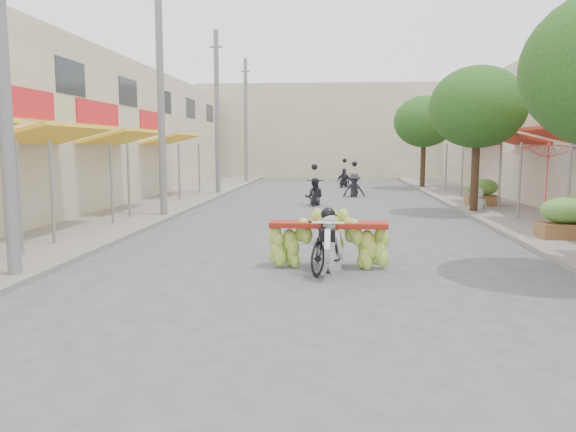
# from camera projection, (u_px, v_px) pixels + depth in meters

# --- Properties ---
(ground) EXTENTS (120.00, 120.00, 0.00)m
(ground) POSITION_uv_depth(u_px,v_px,m) (300.00, 348.00, 6.83)
(ground) COLOR #55555A
(ground) RESTS_ON ground
(sidewalk_left) EXTENTS (4.00, 60.00, 0.12)m
(sidewalk_left) POSITION_uv_depth(u_px,v_px,m) (147.00, 206.00, 22.23)
(sidewalk_left) COLOR gray
(sidewalk_left) RESTS_ON ground
(sidewalk_right) EXTENTS (4.00, 60.00, 0.12)m
(sidewalk_right) POSITION_uv_depth(u_px,v_px,m) (510.00, 210.00, 21.08)
(sidewalk_right) COLOR gray
(sidewalk_right) RESTS_ON ground
(shophouse_row_left) EXTENTS (9.77, 40.00, 6.00)m
(shophouse_row_left) POSITION_uv_depth(u_px,v_px,m) (8.00, 131.00, 21.27)
(shophouse_row_left) COLOR beige
(shophouse_row_left) RESTS_ON ground
(far_building) EXTENTS (20.00, 6.00, 7.00)m
(far_building) POSITION_uv_depth(u_px,v_px,m) (330.00, 132.00, 43.97)
(far_building) COLOR beige
(far_building) RESTS_ON ground
(utility_pole_near) EXTENTS (0.60, 0.24, 8.00)m
(utility_pole_near) POSITION_uv_depth(u_px,v_px,m) (2.00, 54.00, 9.74)
(utility_pole_near) COLOR slate
(utility_pole_near) RESTS_ON ground
(utility_pole_mid) EXTENTS (0.60, 0.24, 8.00)m
(utility_pole_mid) POSITION_uv_depth(u_px,v_px,m) (161.00, 98.00, 18.64)
(utility_pole_mid) COLOR slate
(utility_pole_mid) RESTS_ON ground
(utility_pole_far) EXTENTS (0.60, 0.24, 8.00)m
(utility_pole_far) POSITION_uv_depth(u_px,v_px,m) (217.00, 113.00, 27.54)
(utility_pole_far) COLOR slate
(utility_pole_far) RESTS_ON ground
(utility_pole_back) EXTENTS (0.60, 0.24, 8.00)m
(utility_pole_back) POSITION_uv_depth(u_px,v_px,m) (246.00, 121.00, 36.44)
(utility_pole_back) COLOR slate
(utility_pole_back) RESTS_ON ground
(street_tree_mid) EXTENTS (3.40, 3.40, 5.25)m
(street_tree_mid) POSITION_uv_depth(u_px,v_px,m) (478.00, 107.00, 19.76)
(street_tree_mid) COLOR #3A2719
(street_tree_mid) RESTS_ON ground
(street_tree_far) EXTENTS (3.40, 3.40, 5.25)m
(street_tree_far) POSITION_uv_depth(u_px,v_px,m) (424.00, 122.00, 31.63)
(street_tree_far) COLOR #3A2719
(street_tree_far) RESTS_ON ground
(produce_crate_mid) EXTENTS (1.20, 0.88, 1.16)m
(produce_crate_mid) POSITION_uv_depth(u_px,v_px,m) (565.00, 215.00, 14.15)
(produce_crate_mid) COLOR brown
(produce_crate_mid) RESTS_ON ground
(produce_crate_far) EXTENTS (1.20, 0.88, 1.16)m
(produce_crate_far) POSITION_uv_depth(u_px,v_px,m) (482.00, 190.00, 22.06)
(produce_crate_far) COLOR brown
(produce_crate_far) RESTS_ON ground
(banana_motorbike) EXTENTS (2.34, 1.95, 2.14)m
(banana_motorbike) POSITION_uv_depth(u_px,v_px,m) (328.00, 235.00, 11.00)
(banana_motorbike) COLOR black
(banana_motorbike) RESTS_ON ground
(market_umbrella) EXTENTS (2.58, 2.58, 1.99)m
(market_umbrella) POSITION_uv_depth(u_px,v_px,m) (550.00, 140.00, 14.77)
(market_umbrella) COLOR red
(market_umbrella) RESTS_ON ground
(pedestrian) EXTENTS (0.79, 0.49, 1.56)m
(pedestrian) POSITION_uv_depth(u_px,v_px,m) (478.00, 188.00, 20.82)
(pedestrian) COLOR white
(pedestrian) RESTS_ON ground
(bg_motorbike_a) EXTENTS (0.81, 1.83, 1.95)m
(bg_motorbike_a) POSITION_uv_depth(u_px,v_px,m) (314.00, 188.00, 23.17)
(bg_motorbike_a) COLOR black
(bg_motorbike_a) RESTS_ON ground
(bg_motorbike_b) EXTENTS (1.14, 1.69, 1.95)m
(bg_motorbike_b) POSITION_uv_depth(u_px,v_px,m) (354.00, 179.00, 26.93)
(bg_motorbike_b) COLOR black
(bg_motorbike_b) RESTS_ON ground
(bg_motorbike_c) EXTENTS (1.10, 1.57, 1.95)m
(bg_motorbike_c) POSITION_uv_depth(u_px,v_px,m) (344.00, 173.00, 33.03)
(bg_motorbike_c) COLOR black
(bg_motorbike_c) RESTS_ON ground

